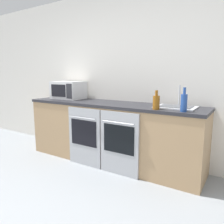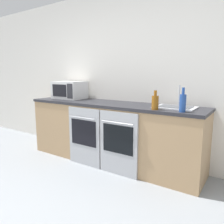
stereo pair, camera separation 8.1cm
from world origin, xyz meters
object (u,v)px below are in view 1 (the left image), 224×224
(bottle_blue, at_px, (184,102))
(sink, at_px, (176,106))
(bottle_amber, at_px, (156,102))
(oven_right, at_px, (119,143))
(oven_left, at_px, (84,137))
(microwave, at_px, (68,90))

(bottle_blue, distance_m, sink, 0.31)
(bottle_amber, bearing_deg, sink, 59.14)
(oven_right, height_order, sink, sink)
(oven_right, bearing_deg, sink, 29.66)
(oven_left, height_order, oven_right, same)
(oven_right, xyz_separation_m, bottle_amber, (0.46, 0.08, 0.57))
(oven_left, distance_m, bottle_blue, 1.48)
(oven_right, height_order, bottle_blue, bottle_blue)
(microwave, relative_size, bottle_blue, 1.95)
(oven_left, bearing_deg, bottle_amber, 4.64)
(sink, bearing_deg, microwave, 178.07)
(bottle_blue, height_order, sink, sink)
(oven_left, xyz_separation_m, oven_right, (0.58, 0.00, 0.00))
(oven_left, relative_size, microwave, 1.60)
(bottle_blue, bearing_deg, oven_right, -172.75)
(bottle_blue, bearing_deg, microwave, 171.17)
(bottle_amber, relative_size, sink, 0.47)
(bottle_amber, height_order, bottle_blue, bottle_blue)
(oven_right, height_order, bottle_amber, bottle_amber)
(oven_right, xyz_separation_m, microwave, (-1.25, 0.41, 0.62))
(oven_right, relative_size, microwave, 1.60)
(microwave, xyz_separation_m, sink, (1.87, -0.06, -0.13))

